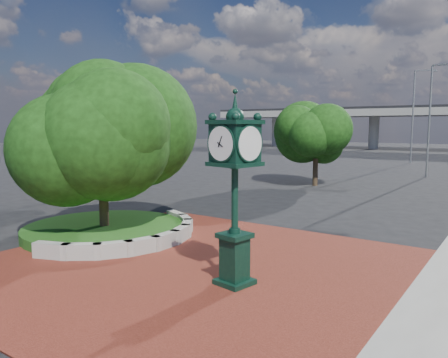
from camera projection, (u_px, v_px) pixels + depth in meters
The scene contains 10 objects.
ground at pixel (207, 257), 14.15m from camera, with size 200.00×200.00×0.00m, color black.
plaza at pixel (187, 265), 13.33m from camera, with size 12.00×12.00×0.04m, color maroon.
planter_wall at pixel (147, 237), 15.65m from camera, with size 2.96×6.77×0.54m.
grass_bed at pixel (105, 230), 16.96m from camera, with size 6.10×6.10×0.40m, color #1E4A15.
tree_planter at pixel (102, 139), 16.54m from camera, with size 5.20×5.20×6.33m.
tree_northwest at pixel (79, 128), 25.10m from camera, with size 5.60×5.60×6.93m.
tree_street at pixel (316, 140), 30.67m from camera, with size 4.40×4.40×5.45m.
post_clock at pixel (235, 182), 11.32m from camera, with size 1.20×1.20×5.08m.
street_lamp_near at pixel (433, 112), 35.55m from camera, with size 2.05×0.39×9.14m.
street_lamp_far at pixel (416, 109), 49.03m from camera, with size 2.32×0.60×10.39m.
Camera 1 is at (8.32, -10.94, 4.24)m, focal length 35.00 mm.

